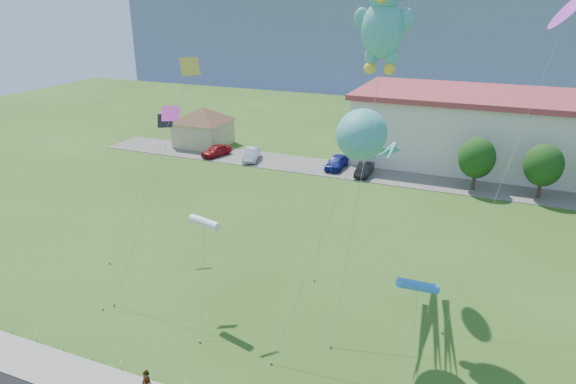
% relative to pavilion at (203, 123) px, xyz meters
% --- Properties ---
extents(ground, '(160.00, 160.00, 0.00)m').
position_rel_pavilion_xyz_m(ground, '(24.00, -38.00, -3.02)').
color(ground, '#2A4C15').
rests_on(ground, ground).
extents(parking_strip, '(70.00, 6.00, 0.06)m').
position_rel_pavilion_xyz_m(parking_strip, '(24.00, -3.00, -2.99)').
color(parking_strip, '#59544C').
rests_on(parking_strip, ground).
extents(hill_ridge, '(160.00, 50.00, 25.00)m').
position_rel_pavilion_xyz_m(hill_ridge, '(24.00, 82.00, 9.48)').
color(hill_ridge, slate).
rests_on(hill_ridge, ground).
extents(pavilion, '(9.20, 9.20, 5.00)m').
position_rel_pavilion_xyz_m(pavilion, '(0.00, 0.00, 0.00)').
color(pavilion, tan).
rests_on(pavilion, ground).
extents(tree_near, '(3.60, 3.60, 5.47)m').
position_rel_pavilion_xyz_m(tree_near, '(34.00, -4.00, 0.36)').
color(tree_near, '#3F2B19').
rests_on(tree_near, ground).
extents(tree_mid, '(3.60, 3.60, 5.47)m').
position_rel_pavilion_xyz_m(tree_mid, '(40.00, -4.00, 0.36)').
color(tree_mid, '#3F2B19').
rests_on(tree_mid, ground).
extents(parked_car_red, '(2.81, 4.39, 1.39)m').
position_rel_pavilion_xyz_m(parked_car_red, '(4.13, -3.86, -2.27)').
color(parked_car_red, maroon).
rests_on(parked_car_red, parking_strip).
extents(parked_car_silver, '(2.64, 4.57, 1.42)m').
position_rel_pavilion_xyz_m(parked_car_silver, '(8.85, -3.71, -2.25)').
color(parked_car_silver, '#B7B7BE').
rests_on(parked_car_silver, parking_strip).
extents(parked_car_blue, '(1.87, 4.44, 1.50)m').
position_rel_pavilion_xyz_m(parked_car_blue, '(19.19, -2.83, -2.21)').
color(parked_car_blue, navy).
rests_on(parked_car_blue, parking_strip).
extents(parked_car_black, '(1.57, 4.12, 1.34)m').
position_rel_pavilion_xyz_m(parked_car_black, '(22.68, -3.91, -2.29)').
color(parked_car_black, black).
rests_on(parked_car_black, parking_strip).
extents(octopus_kite, '(4.21, 12.51, 12.88)m').
position_rel_pavilion_xyz_m(octopus_kite, '(28.96, -29.02, 7.75)').
color(octopus_kite, teal).
rests_on(octopus_kite, ground).
extents(teddy_bear_kite, '(3.36, 8.15, 19.52)m').
position_rel_pavilion_xyz_m(teddy_bear_kite, '(28.84, -26.41, 13.97)').
color(teddy_bear_kite, teal).
rests_on(teddy_bear_kite, ground).
extents(small_kite_pink, '(2.86, 6.45, 11.90)m').
position_rel_pavilion_xyz_m(small_kite_pink, '(16.21, -30.32, 7.11)').
color(small_kite_pink, '#FF38BD').
rests_on(small_kite_pink, ground).
extents(small_kite_black, '(2.51, 6.37, 10.06)m').
position_rel_pavilion_xyz_m(small_kite_black, '(12.27, -25.49, 5.57)').
color(small_kite_black, black).
rests_on(small_kite_black, ground).
extents(small_kite_yellow, '(4.29, 5.61, 14.91)m').
position_rel_pavilion_xyz_m(small_kite_yellow, '(17.80, -30.49, 9.58)').
color(small_kite_yellow, yellow).
rests_on(small_kite_yellow, ground).
extents(small_kite_purple, '(5.18, 9.82, 18.40)m').
position_rel_pavilion_xyz_m(small_kite_purple, '(38.31, -20.85, 14.23)').
color(small_kite_purple, '#B32FBD').
rests_on(small_kite_purple, ground).
extents(small_kite_cyan, '(1.10, 5.82, 5.52)m').
position_rel_pavilion_xyz_m(small_kite_cyan, '(33.00, -33.58, 2.03)').
color(small_kite_cyan, '#2F7BD3').
rests_on(small_kite_cyan, ground).
extents(small_kite_white, '(1.53, 4.33, 6.39)m').
position_rel_pavilion_xyz_m(small_kite_white, '(20.43, -32.73, 2.89)').
color(small_kite_white, white).
rests_on(small_kite_white, ground).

